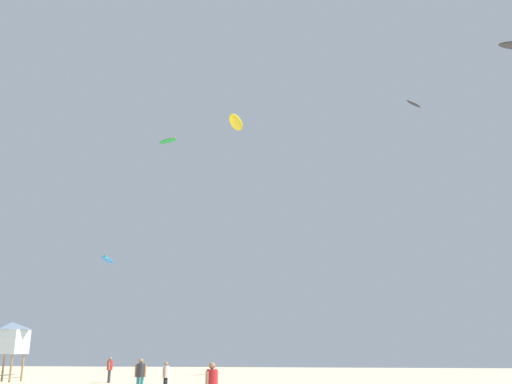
# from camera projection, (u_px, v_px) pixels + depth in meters

# --- Properties ---
(person_foreground) EXTENTS (0.40, 0.50, 1.77)m
(person_foreground) POSITION_uv_depth(u_px,v_px,m) (212.00, 384.00, 19.87)
(person_foreground) COLOR navy
(person_foreground) RESTS_ON ground
(person_midground) EXTENTS (0.36, 0.52, 1.58)m
(person_midground) POSITION_uv_depth(u_px,v_px,m) (166.00, 375.00, 29.48)
(person_midground) COLOR black
(person_midground) RESTS_ON ground
(person_left) EXTENTS (0.59, 0.40, 1.77)m
(person_left) POSITION_uv_depth(u_px,v_px,m) (140.00, 374.00, 28.01)
(person_left) COLOR teal
(person_left) RESTS_ON ground
(person_right) EXTENTS (0.39, 0.56, 1.70)m
(person_right) POSITION_uv_depth(u_px,v_px,m) (110.00, 368.00, 38.38)
(person_right) COLOR #2D2D33
(person_right) RESTS_ON ground
(lifeguard_tower) EXTENTS (2.30, 2.30, 4.15)m
(lifeguard_tower) POSITION_uv_depth(u_px,v_px,m) (11.00, 337.00, 40.15)
(lifeguard_tower) COLOR #8C704C
(lifeguard_tower) RESTS_ON ground
(kite_aloft_1) EXTENTS (1.54, 3.41, 0.58)m
(kite_aloft_1) POSITION_uv_depth(u_px,v_px,m) (108.00, 260.00, 52.54)
(kite_aloft_1) COLOR blue
(kite_aloft_2) EXTENTS (2.15, 2.42, 0.53)m
(kite_aloft_2) POSITION_uv_depth(u_px,v_px,m) (414.00, 104.00, 57.37)
(kite_aloft_2) COLOR #2D2D33
(kite_aloft_3) EXTENTS (1.36, 3.73, 0.89)m
(kite_aloft_3) POSITION_uv_depth(u_px,v_px,m) (236.00, 122.00, 51.06)
(kite_aloft_3) COLOR yellow
(kite_aloft_4) EXTENTS (2.29, 1.65, 0.33)m
(kite_aloft_4) POSITION_uv_depth(u_px,v_px,m) (168.00, 141.00, 54.05)
(kite_aloft_4) COLOR green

